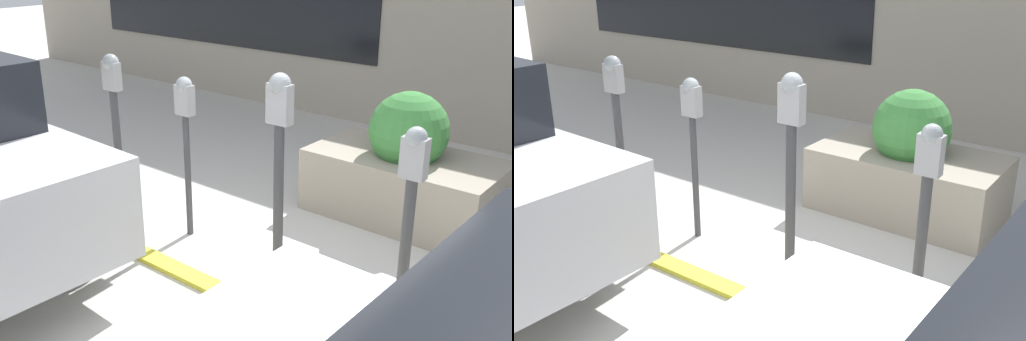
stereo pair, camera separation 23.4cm
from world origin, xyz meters
The scene contains 8 objects.
ground_plane centered at (0.00, 0.00, 0.00)m, with size 40.00×40.00×0.00m, color beige.
curb_strip centered at (0.00, 0.08, 0.02)m, with size 19.00×0.16×0.04m.
building_facade centered at (0.00, -4.47, 1.67)m, with size 19.00×0.17×3.33m.
parking_meter_second centered at (-1.01, -0.43, 0.89)m, with size 0.16×0.13×1.38m.
parking_meter_middle centered at (0.01, -0.41, 1.04)m, with size 0.18×0.16×1.57m.
parking_meter_fourth centered at (1.01, -0.45, 1.00)m, with size 0.16×0.13×1.40m.
parking_meter_farthest centered at (1.96, -0.46, 0.97)m, with size 0.18×0.15×1.47m.
planter_box centered at (-0.24, -1.97, 0.44)m, with size 1.70×0.95×1.19m.
Camera 1 is at (-2.46, 2.81, 2.41)m, focal length 42.00 mm.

